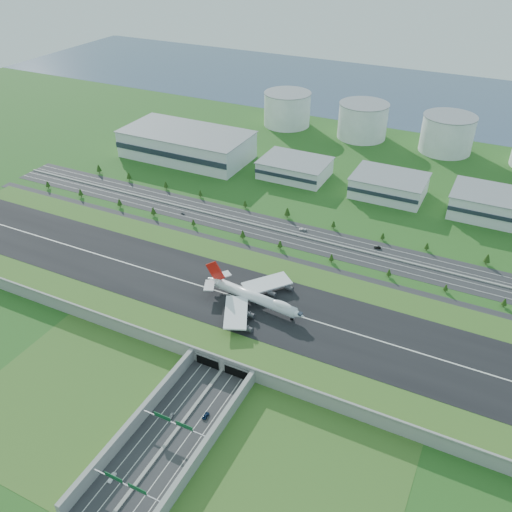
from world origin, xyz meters
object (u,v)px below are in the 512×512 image
at_px(fuel_tank_a, 287,109).
at_px(car_4, 183,213).
at_px(boeing_747, 254,297).
at_px(car_7, 303,229).
at_px(car_0, 171,416).
at_px(car_2, 206,415).
at_px(car_1, 112,478).
at_px(car_5, 378,247).

relative_size(fuel_tank_a, car_4, 12.75).
height_order(fuel_tank_a, boeing_747, fuel_tank_a).
bearing_deg(fuel_tank_a, car_7, -63.46).
xyz_separation_m(car_0, car_2, (14.77, 7.52, -0.04)).
bearing_deg(car_2, car_1, 65.58).
height_order(fuel_tank_a, car_4, fuel_tank_a).
xyz_separation_m(car_1, car_2, (18.78, 46.70, -0.17)).
xyz_separation_m(boeing_747, car_7, (-11.86, 105.76, -13.07)).
bearing_deg(boeing_747, car_2, -73.87).
xyz_separation_m(car_1, car_5, (51.31, 230.60, -0.03)).
bearing_deg(car_5, car_2, -22.05).
height_order(car_1, car_5, car_1).
distance_m(boeing_747, car_7, 107.22).
xyz_separation_m(car_4, car_7, (94.25, 18.78, 0.12)).
relative_size(car_1, car_2, 1.06).
xyz_separation_m(fuel_tank_a, car_2, (127.94, -390.13, -16.72)).
bearing_deg(car_0, fuel_tank_a, 94.43).
bearing_deg(car_4, car_5, -63.46).
relative_size(car_2, car_5, 0.98).
xyz_separation_m(car_0, car_5, (47.30, 191.41, 0.10)).
distance_m(car_2, car_7, 185.67).
bearing_deg(car_1, boeing_747, 81.24).
bearing_deg(car_4, car_1, -135.12).
bearing_deg(car_4, car_7, -59.21).
height_order(car_0, car_2, car_0).
xyz_separation_m(car_0, car_7, (-10.19, 191.50, 0.09)).
xyz_separation_m(fuel_tank_a, car_0, (113.17, -397.65, -16.68)).
bearing_deg(car_1, car_4, 109.20).
bearing_deg(boeing_747, car_7, 103.01).
distance_m(boeing_747, car_2, 80.40).
bearing_deg(car_1, fuel_tank_a, 97.87).
xyz_separation_m(car_0, car_1, (-4.01, -39.19, 0.13)).
height_order(fuel_tank_a, car_2, fuel_tank_a).
distance_m(car_0, car_7, 191.77).
distance_m(fuel_tank_a, boeing_747, 332.40).
bearing_deg(car_2, car_4, -56.70).
bearing_deg(car_0, car_2, 15.52).
bearing_deg(car_4, boeing_747, -109.83).
relative_size(boeing_747, car_5, 14.08).
relative_size(car_0, car_4, 1.04).
relative_size(fuel_tank_a, car_1, 9.95).
relative_size(car_1, car_4, 1.28).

